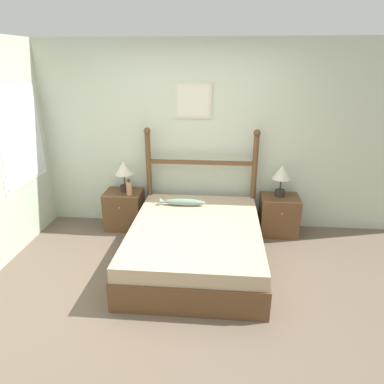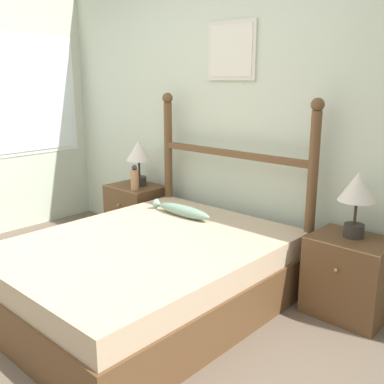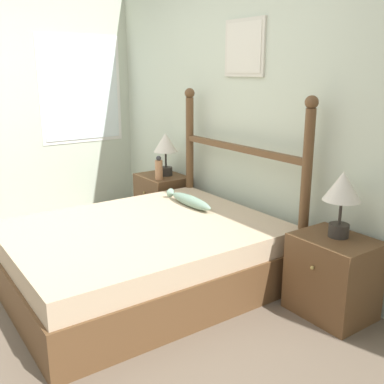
{
  "view_description": "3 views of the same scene",
  "coord_description": "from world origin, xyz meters",
  "px_view_note": "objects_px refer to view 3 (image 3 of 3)",
  "views": [
    {
      "loc": [
        0.41,
        -2.91,
        2.28
      ],
      "look_at": [
        0.07,
        0.94,
        0.78
      ],
      "focal_mm": 32.0,
      "sensor_mm": 36.0,
      "label": 1
    },
    {
      "loc": [
        2.33,
        -1.29,
        1.57
      ],
      "look_at": [
        0.2,
        1.03,
        0.76
      ],
      "focal_mm": 42.0,
      "sensor_mm": 36.0,
      "label": 2
    },
    {
      "loc": [
        2.93,
        -0.87,
        1.61
      ],
      "look_at": [
        0.15,
        1.08,
        0.67
      ],
      "focal_mm": 42.0,
      "sensor_mm": 36.0,
      "label": 3
    }
  ],
  "objects_px": {
    "table_lamp_right": "(342,191)",
    "table_lamp_left": "(166,146)",
    "bed": "(143,256)",
    "nightstand_right": "(332,276)",
    "nightstand_left": "(162,201)",
    "bottle": "(159,169)",
    "fish_pillow": "(189,201)"
  },
  "relations": [
    {
      "from": "table_lamp_right",
      "to": "table_lamp_left",
      "type": "bearing_deg",
      "value": 179.96
    },
    {
      "from": "table_lamp_left",
      "to": "fish_pillow",
      "type": "relative_size",
      "value": 0.74
    },
    {
      "from": "bed",
      "to": "nightstand_right",
      "type": "relative_size",
      "value": 3.57
    },
    {
      "from": "bottle",
      "to": "nightstand_left",
      "type": "bearing_deg",
      "value": 138.85
    },
    {
      "from": "bed",
      "to": "table_lamp_right",
      "type": "height_order",
      "value": "table_lamp_right"
    },
    {
      "from": "nightstand_left",
      "to": "fish_pillow",
      "type": "relative_size",
      "value": 0.91
    },
    {
      "from": "bottle",
      "to": "fish_pillow",
      "type": "height_order",
      "value": "bottle"
    },
    {
      "from": "bed",
      "to": "table_lamp_left",
      "type": "relative_size",
      "value": 4.42
    },
    {
      "from": "nightstand_left",
      "to": "bottle",
      "type": "xyz_separation_m",
      "value": [
        0.12,
        -0.11,
        0.38
      ]
    },
    {
      "from": "nightstand_left",
      "to": "table_lamp_left",
      "type": "height_order",
      "value": "table_lamp_left"
    },
    {
      "from": "nightstand_left",
      "to": "table_lamp_right",
      "type": "distance_m",
      "value": 2.25
    },
    {
      "from": "nightstand_left",
      "to": "table_lamp_left",
      "type": "xyz_separation_m",
      "value": [
        0.02,
        0.04,
        0.58
      ]
    },
    {
      "from": "table_lamp_left",
      "to": "fish_pillow",
      "type": "xyz_separation_m",
      "value": [
        0.85,
        -0.3,
        -0.32
      ]
    },
    {
      "from": "bottle",
      "to": "fish_pillow",
      "type": "bearing_deg",
      "value": -11.3
    },
    {
      "from": "bed",
      "to": "bottle",
      "type": "relative_size",
      "value": 8.17
    },
    {
      "from": "bed",
      "to": "nightstand_left",
      "type": "height_order",
      "value": "nightstand_left"
    },
    {
      "from": "table_lamp_right",
      "to": "bottle",
      "type": "distance_m",
      "value": 2.06
    },
    {
      "from": "nightstand_right",
      "to": "bottle",
      "type": "relative_size",
      "value": 2.29
    },
    {
      "from": "nightstand_left",
      "to": "table_lamp_left",
      "type": "distance_m",
      "value": 0.58
    },
    {
      "from": "nightstand_right",
      "to": "table_lamp_right",
      "type": "xyz_separation_m",
      "value": [
        -0.01,
        0.03,
        0.58
      ]
    },
    {
      "from": "bed",
      "to": "nightstand_left",
      "type": "bearing_deg",
      "value": 142.55
    },
    {
      "from": "nightstand_left",
      "to": "table_lamp_right",
      "type": "xyz_separation_m",
      "value": [
        2.17,
        0.03,
        0.58
      ]
    },
    {
      "from": "bottle",
      "to": "table_lamp_left",
      "type": "bearing_deg",
      "value": 124.76
    },
    {
      "from": "nightstand_right",
      "to": "fish_pillow",
      "type": "distance_m",
      "value": 1.35
    },
    {
      "from": "bottle",
      "to": "fish_pillow",
      "type": "distance_m",
      "value": 0.78
    },
    {
      "from": "bed",
      "to": "fish_pillow",
      "type": "bearing_deg",
      "value": 110.26
    },
    {
      "from": "bed",
      "to": "nightstand_right",
      "type": "bearing_deg",
      "value": 37.45
    },
    {
      "from": "nightstand_right",
      "to": "table_lamp_left",
      "type": "bearing_deg",
      "value": 179.04
    },
    {
      "from": "bed",
      "to": "bottle",
      "type": "bearing_deg",
      "value": 143.06
    },
    {
      "from": "nightstand_left",
      "to": "bottle",
      "type": "bearing_deg",
      "value": -41.15
    },
    {
      "from": "nightstand_right",
      "to": "table_lamp_right",
      "type": "bearing_deg",
      "value": 106.09
    },
    {
      "from": "bed",
      "to": "nightstand_right",
      "type": "distance_m",
      "value": 1.37
    }
  ]
}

